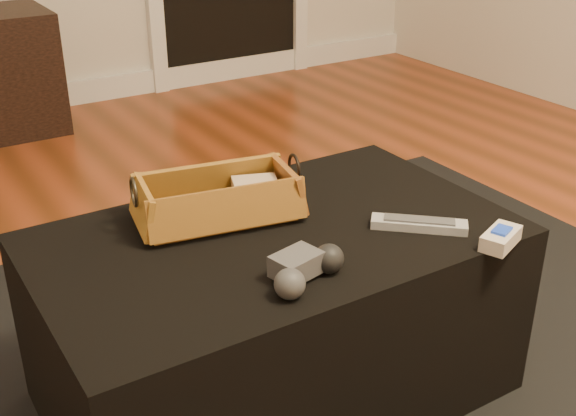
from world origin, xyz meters
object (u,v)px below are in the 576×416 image
game_controller (305,268)px  silver_remote (419,224)px  cream_gadget (501,238)px  tv_remote (212,213)px  ottoman (276,315)px  wicker_basket (218,201)px

game_controller → silver_remote: 0.33m
silver_remote → cream_gadget: 0.17m
tv_remote → silver_remote: (0.36, -0.26, -0.01)m
tv_remote → game_controller: 0.31m
ottoman → wicker_basket: bearing=120.1°
tv_remote → game_controller: game_controller is taller
ottoman → cream_gadget: size_ratio=8.71×
wicker_basket → game_controller: size_ratio=2.09×
cream_gadget → wicker_basket: bearing=136.1°
cream_gadget → ottoman: bearing=140.8°
wicker_basket → silver_remote: bearing=-38.4°
ottoman → wicker_basket: size_ratio=2.60×
wicker_basket → cream_gadget: wicker_basket is taller
cream_gadget → game_controller: bearing=167.2°
wicker_basket → silver_remote: size_ratio=2.13×
silver_remote → wicker_basket: bearing=141.6°
tv_remote → wicker_basket: (0.02, 0.01, 0.02)m
cream_gadget → silver_remote: bearing=121.8°
game_controller → silver_remote: game_controller is taller
tv_remote → cream_gadget: (0.45, -0.40, -0.01)m
ottoman → silver_remote: (0.27, -0.15, 0.22)m
ottoman → silver_remote: 0.38m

